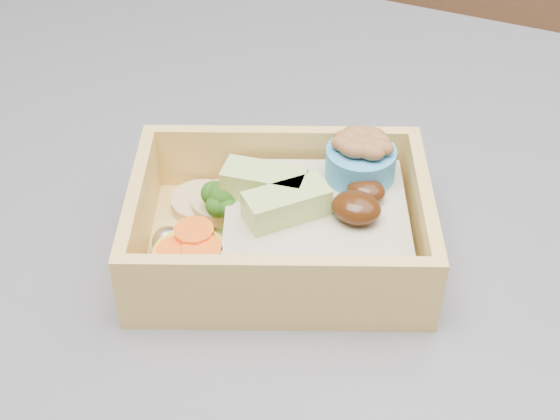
% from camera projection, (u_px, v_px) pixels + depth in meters
% --- Properties ---
extents(bento_box, '(0.21, 0.18, 0.06)m').
position_uv_depth(bento_box, '(289.00, 222.00, 0.47)').
color(bento_box, '#DFB75C').
rests_on(bento_box, island).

